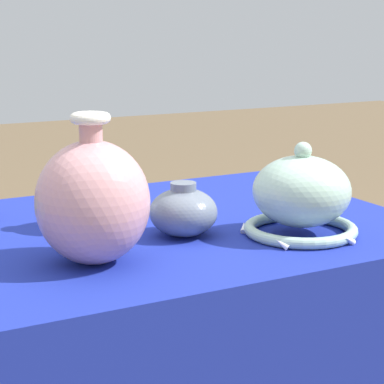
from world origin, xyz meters
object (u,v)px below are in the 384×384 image
(vase_tall_bulbous, at_px, (93,201))
(jar_round_porcelain, at_px, (93,193))
(jar_round_slate, at_px, (183,212))
(vase_dome_bell, at_px, (301,198))

(vase_tall_bulbous, xyz_separation_m, jar_round_porcelain, (0.08, 0.21, -0.04))
(vase_tall_bulbous, xyz_separation_m, jar_round_slate, (0.21, 0.07, -0.06))
(vase_tall_bulbous, distance_m, vase_dome_bell, 0.41)
(vase_dome_bell, height_order, jar_round_porcelain, vase_dome_bell)
(vase_tall_bulbous, height_order, jar_round_porcelain, vase_tall_bulbous)
(vase_dome_bell, height_order, jar_round_slate, vase_dome_bell)
(vase_dome_bell, bearing_deg, jar_round_porcelain, 144.75)
(jar_round_slate, distance_m, jar_round_porcelain, 0.19)
(vase_dome_bell, xyz_separation_m, jar_round_slate, (-0.20, 0.10, -0.03))
(jar_round_slate, relative_size, jar_round_porcelain, 0.82)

